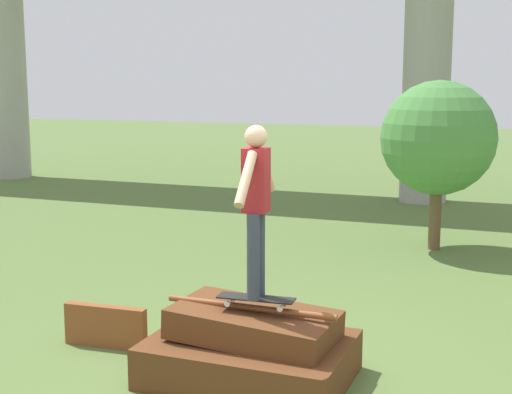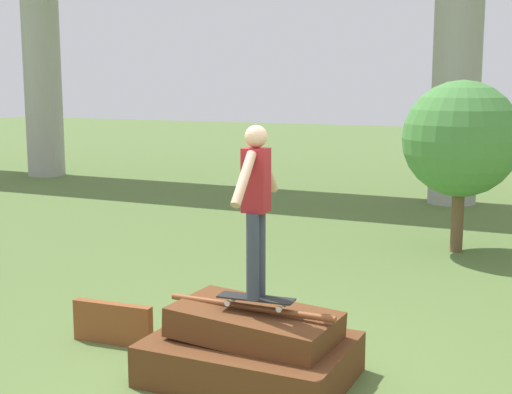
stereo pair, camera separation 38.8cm
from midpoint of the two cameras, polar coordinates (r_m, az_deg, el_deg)
name	(u,v)px [view 2 (the right image)]	position (r m, az deg, el deg)	size (l,w,h in m)	color
ground_plane	(250,378)	(7.04, 1.17, -14.33)	(80.00, 80.00, 0.00)	#567038
scrap_pile	(252,349)	(6.93, 1.28, -12.09)	(1.88, 1.34, 0.74)	#5B3319
scrap_plank_loose	(113,323)	(7.94, -10.01, -9.94)	(0.94, 0.17, 0.45)	brown
skateboard	(256,299)	(6.70, 1.68, -8.16)	(0.74, 0.25, 0.09)	black
skater	(256,200)	(6.48, 1.72, -0.24)	(0.24, 1.08, 1.60)	#383D4C
tree_behind_left	(461,139)	(12.20, 16.97, 4.44)	(1.91, 1.91, 2.85)	brown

